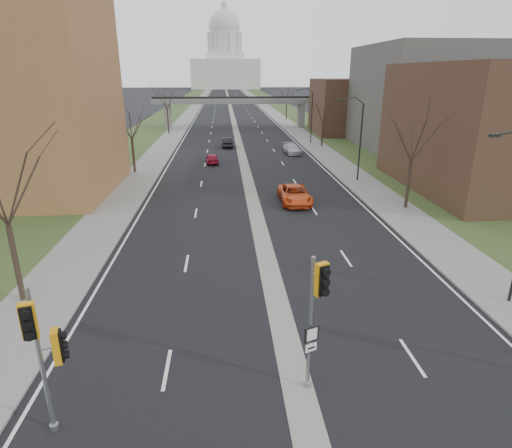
{
  "coord_description": "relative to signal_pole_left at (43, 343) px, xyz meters",
  "views": [
    {
      "loc": [
        -2.53,
        -12.22,
        11.09
      ],
      "look_at": [
        -0.94,
        8.93,
        3.57
      ],
      "focal_mm": 30.0,
      "sensor_mm": 36.0,
      "label": 1
    }
  ],
  "objects": [
    {
      "name": "ground",
      "position": [
        8.1,
        0.88,
        -3.42
      ],
      "size": [
        700.0,
        700.0,
        0.0
      ],
      "primitive_type": "plane",
      "color": "black",
      "rests_on": "ground"
    },
    {
      "name": "road_surface",
      "position": [
        8.1,
        150.88,
        -3.41
      ],
      "size": [
        20.0,
        600.0,
        0.01
      ],
      "primitive_type": "cube",
      "color": "black",
      "rests_on": "ground"
    },
    {
      "name": "median_strip",
      "position": [
        8.1,
        150.88,
        -3.42
      ],
      "size": [
        1.2,
        600.0,
        0.02
      ],
      "primitive_type": "cube",
      "color": "gray",
      "rests_on": "ground"
    },
    {
      "name": "sidewalk_right",
      "position": [
        20.1,
        150.88,
        -3.36
      ],
      "size": [
        4.0,
        600.0,
        0.12
      ],
      "primitive_type": "cube",
      "color": "gray",
      "rests_on": "ground"
    },
    {
      "name": "sidewalk_left",
      "position": [
        -3.9,
        150.88,
        -3.36
      ],
      "size": [
        4.0,
        600.0,
        0.12
      ],
      "primitive_type": "cube",
      "color": "gray",
      "rests_on": "ground"
    },
    {
      "name": "grass_verge_right",
      "position": [
        26.1,
        150.88,
        -3.37
      ],
      "size": [
        8.0,
        600.0,
        0.1
      ],
      "primitive_type": "cube",
      "color": "#30431F",
      "rests_on": "ground"
    },
    {
      "name": "grass_verge_left",
      "position": [
        -9.9,
        150.88,
        -3.37
      ],
      "size": [
        8.0,
        600.0,
        0.1
      ],
      "primitive_type": "cube",
      "color": "#30431F",
      "rests_on": "ground"
    },
    {
      "name": "commercial_block_near",
      "position": [
        32.1,
        28.88,
        2.58
      ],
      "size": [
        16.0,
        20.0,
        12.0
      ],
      "primitive_type": "cube",
      "color": "#463320",
      "rests_on": "ground"
    },
    {
      "name": "commercial_block_mid",
      "position": [
        36.1,
        52.88,
        4.08
      ],
      "size": [
        18.0,
        22.0,
        15.0
      ],
      "primitive_type": "cube",
      "color": "#5C5A54",
      "rests_on": "ground"
    },
    {
      "name": "commercial_block_far",
      "position": [
        30.1,
        70.88,
        1.58
      ],
      "size": [
        14.0,
        14.0,
        10.0
      ],
      "primitive_type": "cube",
      "color": "#463320",
      "rests_on": "ground"
    },
    {
      "name": "pedestrian_bridge",
      "position": [
        8.1,
        80.88,
        1.43
      ],
      "size": [
        34.0,
        3.0,
        6.45
      ],
      "color": "slate",
      "rests_on": "ground"
    },
    {
      "name": "capitol",
      "position": [
        8.1,
        320.88,
        15.18
      ],
      "size": [
        48.0,
        42.0,
        55.75
      ],
      "color": "beige",
      "rests_on": "ground"
    },
    {
      "name": "streetlight_mid",
      "position": [
        19.09,
        32.88,
        3.54
      ],
      "size": [
        2.61,
        0.2,
        8.7
      ],
      "color": "black",
      "rests_on": "sidewalk_right"
    },
    {
      "name": "streetlight_far",
      "position": [
        19.09,
        58.88,
        3.54
      ],
      "size": [
        2.61,
        0.2,
        8.7
      ],
      "color": "black",
      "rests_on": "sidewalk_right"
    },
    {
      "name": "tree_left_b",
      "position": [
        -4.9,
        38.88,
        2.81
      ],
      "size": [
        6.75,
        6.75,
        8.81
      ],
      "color": "#382B21",
      "rests_on": "sidewalk_left"
    },
    {
      "name": "tree_left_c",
      "position": [
        -4.9,
        72.88,
        3.63
      ],
      "size": [
        7.65,
        7.65,
        9.99
      ],
      "color": "#382B21",
      "rests_on": "sidewalk_left"
    },
    {
      "name": "tree_right_a",
      "position": [
        21.1,
        22.88,
        3.22
      ],
      "size": [
        7.2,
        7.2,
        9.4
      ],
      "color": "#382B21",
      "rests_on": "sidewalk_right"
    },
    {
      "name": "tree_right_b",
      "position": [
        21.1,
        55.88,
        2.4
      ],
      "size": [
        6.3,
        6.3,
        8.22
      ],
      "color": "#382B21",
      "rests_on": "sidewalk_right"
    },
    {
      "name": "tree_right_c",
      "position": [
        21.1,
        95.88,
        3.63
      ],
      "size": [
        7.65,
        7.65,
        9.99
      ],
      "color": "#382B21",
      "rests_on": "sidewalk_right"
    },
    {
      "name": "signal_pole_left",
      "position": [
        0.0,
        0.0,
        0.0
      ],
      "size": [
        0.87,
        1.11,
        5.22
      ],
      "rotation": [
        0.0,
        0.0,
        0.25
      ],
      "color": "gray",
      "rests_on": "ground"
    },
    {
      "name": "signal_pole_median",
      "position": [
        8.58,
        1.28,
        0.27
      ],
      "size": [
        0.76,
        0.88,
        5.29
      ],
      "rotation": [
        0.0,
        0.0,
        0.4
      ],
      "color": "gray",
      "rests_on": "ground"
    },
    {
      "name": "car_left_near",
      "position": [
        4.02,
        43.68,
        -2.77
      ],
      "size": [
        1.81,
        3.91,
        1.3
      ],
      "primitive_type": "imported",
      "rotation": [
        0.0,
        0.0,
        3.22
      ],
      "color": "maroon",
      "rests_on": "ground"
    },
    {
      "name": "car_left_far",
      "position": [
        6.1,
        56.52,
        -2.67
      ],
      "size": [
        1.8,
        4.61,
        1.49
      ],
      "primitive_type": "imported",
      "rotation": [
        0.0,
        0.0,
        3.19
      ],
      "color": "black",
      "rests_on": "ground"
    },
    {
      "name": "car_right_near",
      "position": [
        11.81,
        25.33,
        -2.64
      ],
      "size": [
        2.63,
        5.63,
        1.56
      ],
      "primitive_type": "imported",
      "rotation": [
        0.0,
        0.0,
        0.01
      ],
      "color": "#D54916",
      "rests_on": "ground"
    },
    {
      "name": "car_right_mid",
      "position": [
        15.37,
        49.81,
        -2.71
      ],
      "size": [
        2.49,
        5.04,
        1.41
      ],
      "primitive_type": "imported",
      "rotation": [
        0.0,
        0.0,
        0.11
      ],
      "color": "#B3B3BB",
      "rests_on": "ground"
    }
  ]
}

